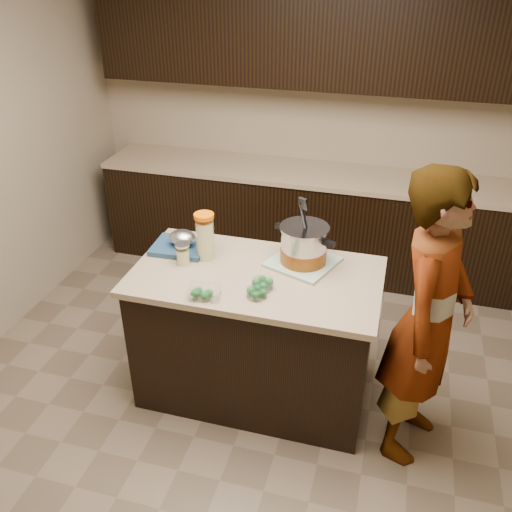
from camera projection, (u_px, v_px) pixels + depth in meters
The scene contains 13 objects.
ground_plane at pixel (256, 388), 3.62m from camera, with size 4.00×4.00×0.00m, color brown.
room_shell at pixel (256, 138), 2.76m from camera, with size 4.04×4.04×2.72m.
back_cabinets at pixel (311, 165), 4.60m from camera, with size 3.60×0.63×2.33m.
island at pixel (256, 334), 3.39m from camera, with size 1.46×0.81×0.90m.
dish_towel at pixel (303, 262), 3.27m from camera, with size 0.36×0.36×0.02m, color #5F8E68.
stock_pot at pixel (304, 247), 3.21m from camera, with size 0.39×0.38×0.42m.
lemonade_pitcher at pixel (205, 238), 3.26m from camera, with size 0.15×0.15×0.29m.
mason_jar at pixel (183, 254), 3.24m from camera, with size 0.11×0.11×0.14m.
broccoli_tub_left at pixel (263, 285), 3.02m from camera, with size 0.13×0.13×0.06m.
broccoli_tub_right at pixel (257, 293), 2.95m from camera, with size 0.13×0.13×0.05m.
broccoli_tub_rect at pixel (205, 293), 2.95m from camera, with size 0.19×0.15×0.06m.
blue_tray at pixel (181, 243), 3.40m from camera, with size 0.34×0.28×0.13m.
person at pixel (428, 322), 2.83m from camera, with size 0.63×0.41×1.72m, color gray.
Camera 1 is at (0.72, -2.59, 2.58)m, focal length 38.00 mm.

